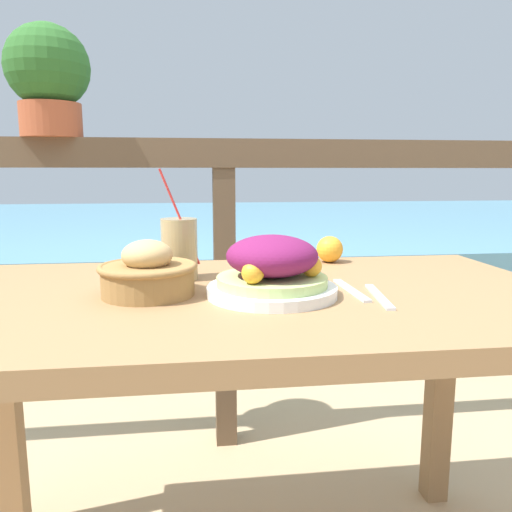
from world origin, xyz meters
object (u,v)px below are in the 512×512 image
Objects in this scene: drink_glass at (179,249)px; potted_plant at (48,76)px; bread_basket at (148,273)px; salad_plate at (272,270)px.

potted_plant is (-0.39, 0.55, 0.45)m from drink_glass.
salad_plate is at bearing -8.57° from bread_basket.
bread_basket is 0.56× the size of potted_plant.
drink_glass is at bearing 68.04° from bread_basket.
potted_plant reaches higher than bread_basket.
bread_basket is (-0.06, -0.14, -0.02)m from drink_glass.
salad_plate is at bearing -51.88° from potted_plant.
bread_basket is at bearing -111.96° from drink_glass.
salad_plate is 1.32× the size of bread_basket.
drink_glass reaches higher than bread_basket.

